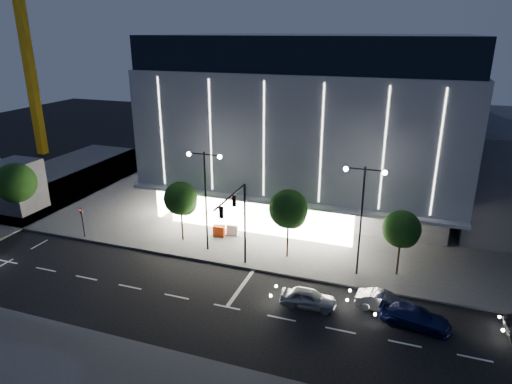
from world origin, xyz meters
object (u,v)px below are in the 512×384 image
at_px(car_lead, 308,298).
at_px(street_lamp_west, 205,187).
at_px(car_third, 415,317).
at_px(barrier_d, 232,230).
at_px(traffic_mast, 238,215).
at_px(tower_crane, 27,15).
at_px(barrier_b, 219,229).
at_px(barrier_c, 219,232).
at_px(ped_signal_far, 82,219).
at_px(tree_mid, 289,211).
at_px(tree_right, 402,231).
at_px(car_second, 385,302).
at_px(street_lamp_east, 362,206).
at_px(tree_left, 181,200).

bearing_deg(car_lead, street_lamp_west, 58.20).
distance_m(car_third, barrier_d, 18.76).
height_order(traffic_mast, tower_crane, tower_crane).
relative_size(traffic_mast, barrier_b, 6.43).
distance_m(traffic_mast, car_lead, 8.23).
relative_size(street_lamp_west, tower_crane, 0.28).
bearing_deg(tower_crane, traffic_mast, -30.47).
distance_m(car_lead, barrier_c, 13.33).
height_order(street_lamp_west, car_lead, street_lamp_west).
distance_m(tower_crane, barrier_b, 46.55).
height_order(street_lamp_west, barrier_d, street_lamp_west).
bearing_deg(barrier_b, ped_signal_far, -174.00).
height_order(ped_signal_far, tree_mid, tree_mid).
height_order(traffic_mast, barrier_c, traffic_mast).
relative_size(tree_right, car_third, 1.22).
height_order(traffic_mast, street_lamp_west, street_lamp_west).
relative_size(tower_crane, barrier_c, 29.09).
distance_m(traffic_mast, car_second, 12.38).
bearing_deg(tower_crane, car_lead, -29.67).
height_order(street_lamp_west, street_lamp_east, same).
bearing_deg(tree_right, street_lamp_east, -161.37).
xyz_separation_m(tower_crane, tree_right, (53.95, -20.98, -16.62)).
bearing_deg(barrier_d, barrier_b, -167.89).
relative_size(street_lamp_west, tree_right, 1.63).
xyz_separation_m(tree_left, car_third, (20.47, -6.37, -3.38)).
relative_size(tower_crane, car_lead, 8.12).
bearing_deg(barrier_b, barrier_c, -91.20).
xyz_separation_m(tree_left, tree_right, (19.00, -0.00, -0.15)).
height_order(ped_signal_far, barrier_c, ped_signal_far).
xyz_separation_m(street_lamp_east, barrier_c, (-13.13, 2.68, -5.31)).
xyz_separation_m(car_lead, barrier_d, (-9.45, 8.96, -0.02)).
bearing_deg(ped_signal_far, tree_mid, 7.55).
height_order(street_lamp_east, tree_right, street_lamp_east).
distance_m(traffic_mast, tree_left, 7.95).
height_order(tower_crane, car_lead, tower_crane).
bearing_deg(street_lamp_west, ped_signal_far, -172.87).
height_order(ped_signal_far, barrier_d, ped_signal_far).
distance_m(tree_left, barrier_c, 4.72).
bearing_deg(car_third, traffic_mast, 85.45).
bearing_deg(tree_right, traffic_mast, -162.98).
bearing_deg(barrier_c, barrier_d, 33.14).
distance_m(ped_signal_far, car_second, 27.63).
distance_m(traffic_mast, street_lamp_east, 9.43).
distance_m(tree_left, car_third, 21.71).
relative_size(tree_left, car_lead, 1.45).
relative_size(car_lead, barrier_b, 3.58).
bearing_deg(tree_left, tree_mid, 0.00).
distance_m(street_lamp_east, tree_left, 16.12).
distance_m(barrier_b, barrier_d, 1.22).
distance_m(tree_mid, barrier_d, 7.52).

